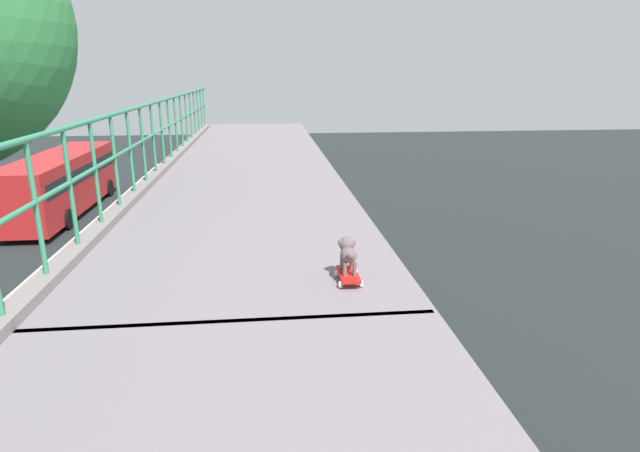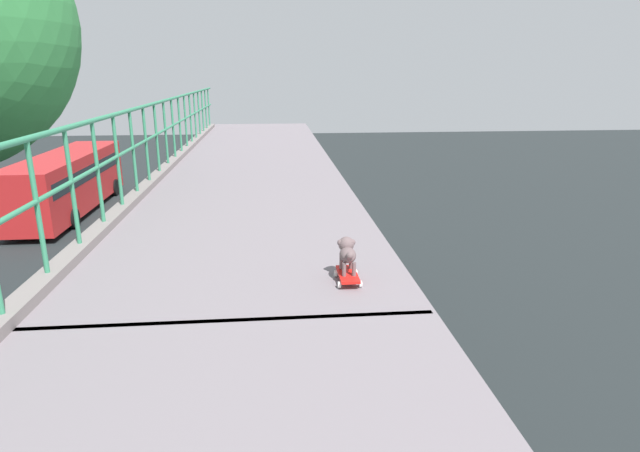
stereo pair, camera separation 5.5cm
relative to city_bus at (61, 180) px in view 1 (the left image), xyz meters
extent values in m
cube|color=black|center=(10.06, -23.61, 3.52)|extent=(3.22, 0.06, 0.00)
cylinder|color=#368A62|center=(8.47, -22.72, 4.20)|extent=(0.04, 0.04, 1.16)
cylinder|color=#368A62|center=(8.47, -21.91, 4.20)|extent=(0.04, 0.04, 1.16)
cylinder|color=#368A62|center=(8.47, -21.10, 4.20)|extent=(0.04, 0.04, 1.16)
cylinder|color=#368A62|center=(8.47, -20.29, 4.20)|extent=(0.04, 0.04, 1.16)
cylinder|color=#368A62|center=(8.47, -19.47, 4.20)|extent=(0.04, 0.04, 1.16)
cylinder|color=#368A62|center=(8.47, -18.66, 4.20)|extent=(0.04, 0.04, 1.16)
cylinder|color=#368A62|center=(8.47, -17.85, 4.20)|extent=(0.04, 0.04, 1.16)
cylinder|color=#368A62|center=(8.47, -17.04, 4.20)|extent=(0.04, 0.04, 1.16)
cylinder|color=#368A62|center=(8.47, -16.22, 4.20)|extent=(0.04, 0.04, 1.16)
cylinder|color=#368A62|center=(8.47, -15.41, 4.20)|extent=(0.04, 0.04, 1.16)
cylinder|color=#368A62|center=(8.47, -14.60, 4.20)|extent=(0.04, 0.04, 1.16)
cylinder|color=#368A62|center=(8.47, -13.78, 4.20)|extent=(0.04, 0.04, 1.16)
cylinder|color=#368A62|center=(8.47, -12.97, 4.20)|extent=(0.04, 0.04, 1.16)
cylinder|color=#368A62|center=(8.47, -12.16, 4.20)|extent=(0.04, 0.04, 1.16)
cylinder|color=#368A62|center=(8.47, -11.35, 4.20)|extent=(0.04, 0.04, 1.16)
cylinder|color=#368A62|center=(8.47, -10.53, 4.20)|extent=(0.04, 0.04, 1.16)
cylinder|color=#368A62|center=(8.47, -9.72, 4.20)|extent=(0.04, 0.04, 1.16)
cylinder|color=black|center=(4.71, -15.78, -1.42)|extent=(0.24, 0.62, 0.62)
cube|color=red|center=(0.00, 0.00, -0.08)|extent=(2.48, 10.84, 2.74)
cube|color=black|center=(0.00, 0.00, 0.40)|extent=(2.50, 9.97, 0.70)
cylinder|color=black|center=(1.19, 3.79, -1.25)|extent=(0.28, 0.96, 0.96)
cylinder|color=black|center=(-1.19, 3.79, -1.25)|extent=(0.28, 0.96, 0.96)
cylinder|color=black|center=(1.19, -2.99, -1.25)|extent=(0.28, 0.96, 0.96)
cylinder|color=black|center=(-1.19, -2.99, -1.25)|extent=(0.28, 0.96, 0.96)
cube|color=red|center=(11.11, -22.96, 3.60)|extent=(0.17, 0.40, 0.02)
cylinder|color=white|center=(11.20, -22.83, 3.56)|extent=(0.02, 0.06, 0.06)
cylinder|color=white|center=(11.01, -22.83, 3.56)|extent=(0.02, 0.06, 0.06)
cylinder|color=white|center=(11.20, -23.09, 3.56)|extent=(0.02, 0.06, 0.06)
cylinder|color=white|center=(11.01, -23.09, 3.56)|extent=(0.02, 0.06, 0.06)
cylinder|color=#685456|center=(11.15, -22.85, 3.67)|extent=(0.04, 0.04, 0.12)
cylinder|color=#685456|center=(11.06, -22.85, 3.67)|extent=(0.04, 0.04, 0.12)
cylinder|color=#685456|center=(11.15, -23.02, 3.67)|extent=(0.04, 0.04, 0.12)
cylinder|color=#685456|center=(11.06, -23.02, 3.67)|extent=(0.04, 0.04, 0.12)
ellipsoid|color=#685456|center=(11.11, -22.94, 3.77)|extent=(0.14, 0.23, 0.13)
sphere|color=#685456|center=(11.11, -22.84, 3.84)|extent=(0.14, 0.14, 0.14)
ellipsoid|color=brown|center=(11.11, -22.78, 3.83)|extent=(0.05, 0.06, 0.04)
sphere|color=#685456|center=(11.16, -22.84, 3.85)|extent=(0.06, 0.06, 0.06)
sphere|color=#685456|center=(11.05, -22.84, 3.85)|extent=(0.06, 0.06, 0.06)
sphere|color=#685456|center=(11.11, -23.06, 3.81)|extent=(0.06, 0.06, 0.06)
camera|label=1|loc=(10.41, -27.18, 5.31)|focal=29.15mm
camera|label=2|loc=(10.46, -27.18, 5.31)|focal=29.15mm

